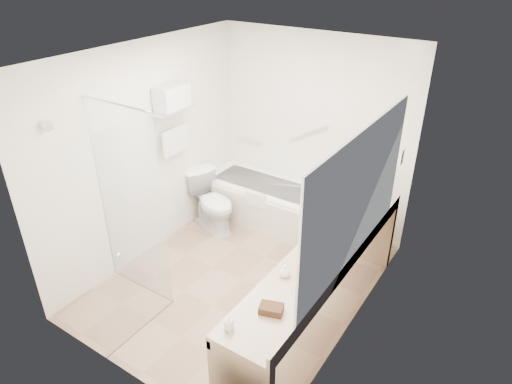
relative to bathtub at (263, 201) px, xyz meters
The scene contains 25 objects.
floor 1.36m from the bathtub, 68.05° to the right, with size 3.20×3.20×0.00m, color #A08162.
ceiling 2.59m from the bathtub, 68.05° to the right, with size 2.60×3.20×0.10m, color silver.
wall_back 1.15m from the bathtub, 35.84° to the left, with size 2.60×0.10×2.50m, color white.
wall_front 3.04m from the bathtub, 80.02° to the right, with size 2.60×0.10×2.50m, color white.
wall_left 1.77m from the bathtub, 122.86° to the right, with size 0.10×3.20×2.50m, color white.
wall_right 2.39m from the bathtub, 34.55° to the right, with size 0.10×3.20×2.50m, color white.
bathtub is the anchor object (origin of this frame).
grab_bar_short 0.87m from the bathtub, 144.55° to the left, with size 0.03×0.03×0.40m, color silver.
grab_bar_long 1.12m from the bathtub, 35.51° to the left, with size 0.03×0.03×0.60m, color silver.
shower_enclosure 2.31m from the bathtub, 93.47° to the right, with size 0.96×0.91×2.11m.
towel_shelf 1.85m from the bathtub, 127.02° to the right, with size 0.24×0.55×0.81m.
vanity_counter 2.09m from the bathtub, 42.35° to the right, with size 0.55×2.70×0.95m.
sink 1.92m from the bathtub, 32.47° to the right, with size 0.40×0.52×0.14m, color white.
faucet 2.07m from the bathtub, 30.20° to the right, with size 0.03×0.03×0.14m, color silver.
mirror 2.60m from the bathtub, 37.82° to the right, with size 0.02×2.00×1.20m, color silver.
hairdryer_unit 2.12m from the bathtub, ahead, with size 0.08×0.10×0.18m, color silver.
toilet 0.71m from the bathtub, 129.87° to the right, with size 0.43×0.77×0.75m, color white.
amenity_basket 2.79m from the bathtub, 56.18° to the right, with size 0.18×0.12×0.06m, color #472A19.
soap_bottle_a 2.97m from the bathtub, 62.47° to the right, with size 0.06×0.12×0.06m, color silver.
soap_bottle_b 2.38m from the bathtub, 52.97° to the right, with size 0.09×0.12×0.09m, color silver.
water_bottle_left 1.59m from the bathtub, ahead, with size 0.05×0.05×0.18m.
water_bottle_mid 1.72m from the bathtub, 10.75° to the right, with size 0.05×0.05×0.17m.
water_bottle_right 1.71m from the bathtub, 28.39° to the right, with size 0.07×0.07×0.21m.
drinking_glass_near 1.68m from the bathtub, 17.01° to the right, with size 0.07×0.07×0.09m, color silver.
drinking_glass_far 1.63m from the bathtub, 19.89° to the right, with size 0.07×0.07×0.10m, color silver.
Camera 1 is at (2.38, -3.30, 3.36)m, focal length 32.00 mm.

